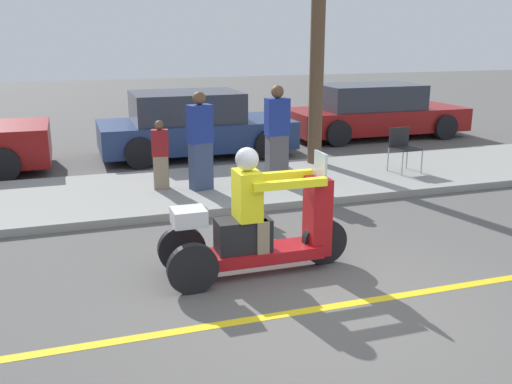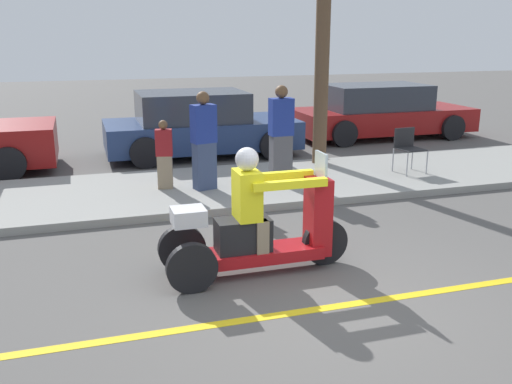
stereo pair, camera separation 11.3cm
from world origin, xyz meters
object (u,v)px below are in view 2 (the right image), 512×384
(parked_car_lot_far, at_px, (380,112))
(motorcycle_trike, at_px, (257,229))
(parked_car_lot_right, at_px, (199,125))
(tree_trunk, at_px, (321,82))
(spectator_by_tree, at_px, (204,143))
(spectator_with_child, at_px, (164,156))
(folding_chair_curbside, at_px, (408,145))
(spectator_near_curb, at_px, (281,136))

(parked_car_lot_far, bearing_deg, motorcycle_trike, -127.44)
(parked_car_lot_right, distance_m, tree_trunk, 3.07)
(motorcycle_trike, relative_size, spectator_by_tree, 1.35)
(parked_car_lot_right, relative_size, parked_car_lot_far, 0.90)
(spectator_with_child, xyz_separation_m, tree_trunk, (3.27, 1.05, 1.06))
(spectator_by_tree, relative_size, tree_trunk, 0.50)
(spectator_by_tree, bearing_deg, parked_car_lot_far, 36.44)
(spectator_with_child, relative_size, parked_car_lot_right, 0.27)
(motorcycle_trike, relative_size, folding_chair_curbside, 2.69)
(folding_chair_curbside, xyz_separation_m, tree_trunk, (-1.26, 1.21, 1.11))
(parked_car_lot_right, bearing_deg, motorcycle_trike, -96.12)
(folding_chair_curbside, height_order, tree_trunk, tree_trunk)
(folding_chair_curbside, bearing_deg, spectator_with_child, 177.90)
(tree_trunk, bearing_deg, folding_chair_curbside, -43.83)
(motorcycle_trike, xyz_separation_m, spectator_by_tree, (0.12, 3.31, 0.38))
(spectator_near_curb, height_order, parked_car_lot_far, spectator_near_curb)
(spectator_near_curb, xyz_separation_m, folding_chair_curbside, (2.50, -0.07, -0.31))
(spectator_with_child, relative_size, parked_car_lot_far, 0.25)
(spectator_near_curb, distance_m, parked_car_lot_far, 5.75)
(spectator_by_tree, xyz_separation_m, parked_car_lot_far, (5.56, 4.10, -0.25))
(spectator_by_tree, bearing_deg, spectator_with_child, 159.01)
(spectator_with_child, xyz_separation_m, parked_car_lot_right, (1.22, 3.06, -0.00))
(spectator_by_tree, bearing_deg, tree_trunk, 25.97)
(spectator_with_child, bearing_deg, spectator_by_tree, -20.99)
(parked_car_lot_right, height_order, tree_trunk, tree_trunk)
(spectator_near_curb, xyz_separation_m, parked_car_lot_far, (4.16, 3.96, -0.27))
(spectator_near_curb, xyz_separation_m, tree_trunk, (1.24, 1.14, 0.81))
(motorcycle_trike, height_order, tree_trunk, tree_trunk)
(spectator_by_tree, relative_size, folding_chair_curbside, 1.99)
(motorcycle_trike, bearing_deg, folding_chair_curbside, 40.10)
(spectator_by_tree, bearing_deg, folding_chair_curbside, 1.09)
(spectator_with_child, distance_m, spectator_near_curb, 2.05)
(spectator_near_curb, bearing_deg, spectator_with_child, 177.28)
(spectator_near_curb, bearing_deg, folding_chair_curbside, -1.59)
(spectator_with_child, height_order, folding_chair_curbside, spectator_with_child)
(folding_chair_curbside, relative_size, parked_car_lot_right, 0.19)
(parked_car_lot_far, bearing_deg, folding_chair_curbside, -112.33)
(folding_chair_curbside, xyz_separation_m, parked_car_lot_far, (1.66, 4.03, 0.03))
(spectator_by_tree, bearing_deg, spectator_near_curb, 5.86)
(spectator_by_tree, relative_size, parked_car_lot_right, 0.39)
(folding_chair_curbside, bearing_deg, spectator_by_tree, -178.91)
(folding_chair_curbside, relative_size, tree_trunk, 0.25)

